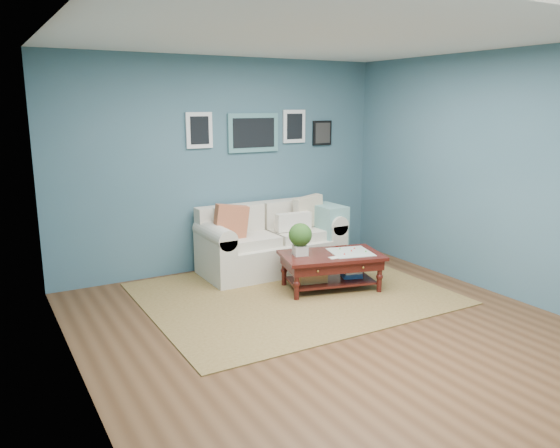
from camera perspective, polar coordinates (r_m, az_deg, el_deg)
room_shell at (r=4.98m, az=5.80°, el=3.59°), size 5.00×5.02×2.70m
area_rug at (r=6.27m, az=1.31°, el=-7.27°), size 3.25×2.60×0.01m
loveseat at (r=7.06m, az=-0.43°, el=-1.75°), size 1.86×0.84×0.95m
coffee_table at (r=6.33m, az=4.83°, el=-3.79°), size 1.27×0.93×0.80m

